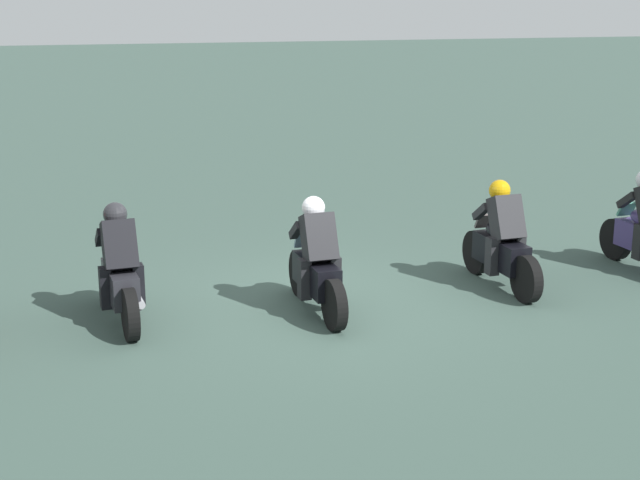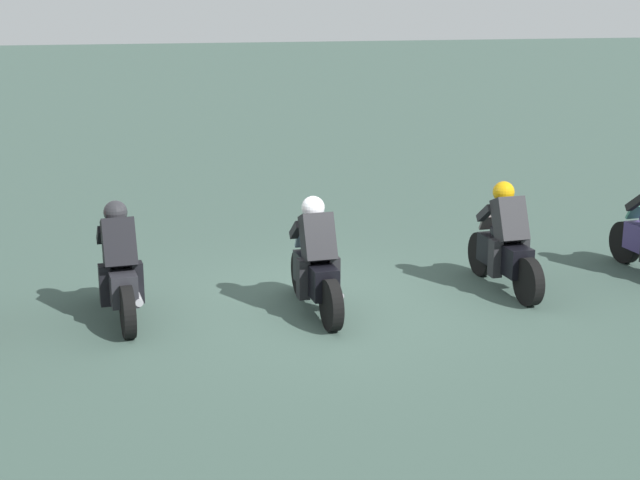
% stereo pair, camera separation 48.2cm
% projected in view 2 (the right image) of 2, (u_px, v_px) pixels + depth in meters
% --- Properties ---
extents(ground_plane, '(120.00, 120.00, 0.00)m').
position_uv_depth(ground_plane, '(320.00, 304.00, 12.56)').
color(ground_plane, '#394E45').
extents(rider_lane_b, '(2.04, 0.55, 1.51)m').
position_uv_depth(rider_lane_b, '(505.00, 246.00, 13.03)').
color(rider_lane_b, black).
rests_on(rider_lane_b, ground_plane).
extents(rider_lane_c, '(2.04, 0.55, 1.51)m').
position_uv_depth(rider_lane_c, '(316.00, 266.00, 12.11)').
color(rider_lane_c, black).
rests_on(rider_lane_c, ground_plane).
extents(rider_lane_d, '(2.04, 0.56, 1.51)m').
position_uv_depth(rider_lane_d, '(120.00, 272.00, 11.87)').
color(rider_lane_d, black).
rests_on(rider_lane_d, ground_plane).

